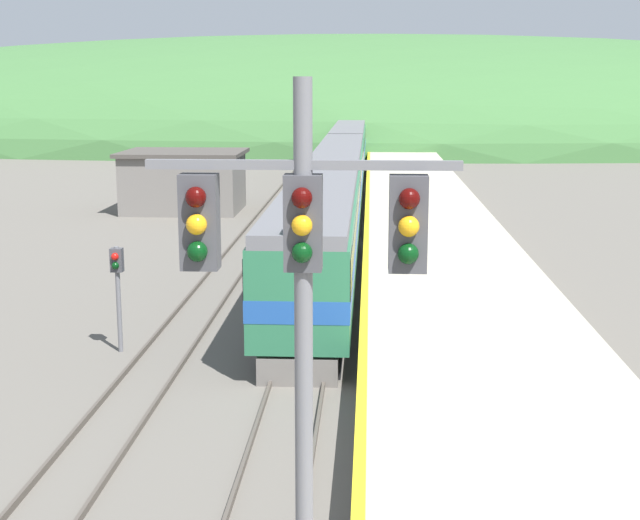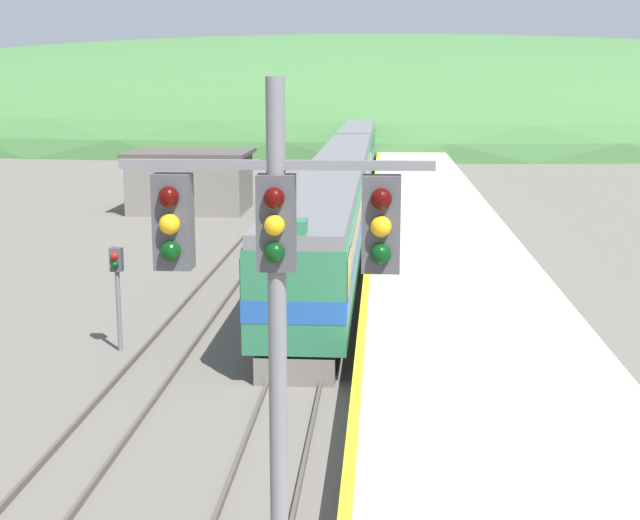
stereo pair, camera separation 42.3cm
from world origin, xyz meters
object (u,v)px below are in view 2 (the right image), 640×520
at_px(carriage_second, 346,175).
at_px(carriage_fourth, 364,132).
at_px(carriage_third, 358,147).
at_px(signal_mast_main, 277,317).
at_px(carriage_fifth, 368,122).
at_px(signal_post_siding, 117,276).
at_px(express_train_lead_car, 321,238).

height_order(carriage_second, carriage_fourth, same).
bearing_deg(carriage_third, signal_mast_main, -89.01).
relative_size(carriage_fourth, carriage_fifth, 1.00).
xyz_separation_m(carriage_fourth, signal_post_siding, (-5.59, -76.36, 0.11)).
bearing_deg(carriage_fifth, signal_post_siding, -93.21).
height_order(carriage_second, signal_mast_main, signal_mast_main).
bearing_deg(carriage_fourth, signal_mast_main, -89.26).
distance_m(express_train_lead_car, carriage_fourth, 68.98).
bearing_deg(express_train_lead_car, carriage_second, 90.00).
distance_m(express_train_lead_car, carriage_second, 22.72).
xyz_separation_m(carriage_second, carriage_fifth, (0.00, 69.39, 0.00)).
xyz_separation_m(carriage_fourth, signal_mast_main, (1.20, -92.63, 3.36)).
xyz_separation_m(express_train_lead_car, carriage_fifth, (0.00, 92.11, -0.01)).
xyz_separation_m(express_train_lead_car, carriage_third, (0.00, 45.85, -0.01)).
distance_m(carriage_third, carriage_fifth, 46.26).
height_order(carriage_fourth, signal_mast_main, signal_mast_main).
bearing_deg(carriage_third, carriage_fourth, 90.00).
height_order(carriage_fifth, signal_post_siding, carriage_fifth).
relative_size(signal_mast_main, signal_post_siding, 2.51).
bearing_deg(signal_post_siding, carriage_fourth, 85.81).
bearing_deg(carriage_fourth, carriage_second, -90.00).
relative_size(carriage_fifth, signal_mast_main, 2.74).
bearing_deg(carriage_second, carriage_fourth, 90.00).
relative_size(carriage_second, signal_mast_main, 2.74).
relative_size(carriage_second, carriage_fourth, 1.00).
relative_size(carriage_third, carriage_fourth, 1.00).
bearing_deg(carriage_second, carriage_third, 90.00).
relative_size(carriage_fourth, signal_mast_main, 2.74).
distance_m(carriage_fourth, signal_mast_main, 92.70).
height_order(express_train_lead_car, carriage_fifth, express_train_lead_car).
height_order(express_train_lead_car, carriage_fourth, express_train_lead_car).
relative_size(carriage_third, signal_post_siding, 6.87).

